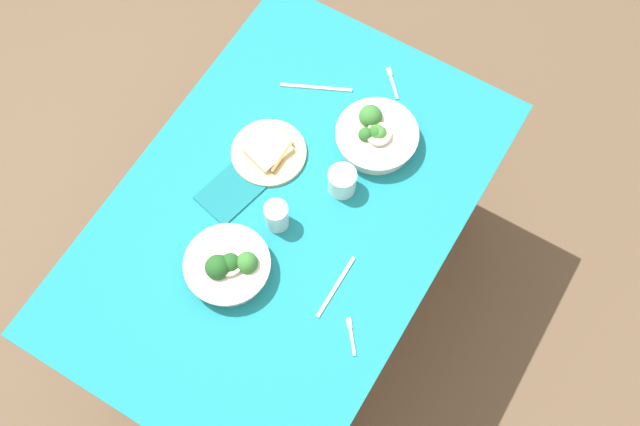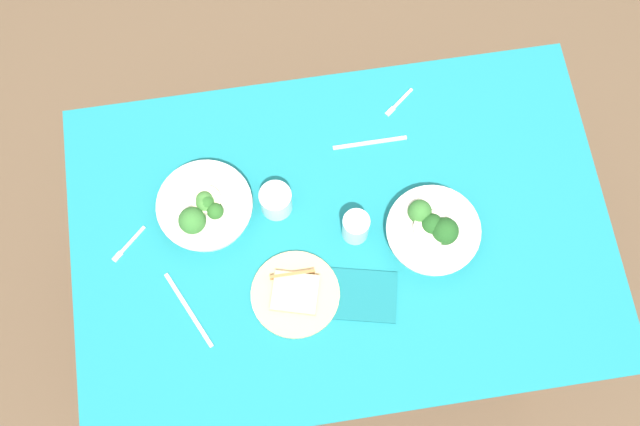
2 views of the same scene
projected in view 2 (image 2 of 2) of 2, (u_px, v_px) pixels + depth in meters
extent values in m
plane|color=brown|center=(336.00, 298.00, 2.64)|extent=(6.00, 6.00, 0.00)
cube|color=#197A84|center=(342.00, 235.00, 1.96)|extent=(1.33, 0.88, 0.01)
cube|color=#9E7547|center=(341.00, 237.00, 1.98)|extent=(1.29, 0.86, 0.02)
cylinder|color=#9E7547|center=(501.00, 139.00, 2.45)|extent=(0.07, 0.07, 0.68)
cylinder|color=#9E7547|center=(136.00, 191.00, 2.39)|extent=(0.07, 0.07, 0.68)
cylinder|color=#9E7547|center=(556.00, 359.00, 2.23)|extent=(0.07, 0.07, 0.68)
cylinder|color=#9E7547|center=(155.00, 422.00, 2.18)|extent=(0.07, 0.07, 0.68)
cylinder|color=silver|center=(432.00, 233.00, 1.94)|extent=(0.20, 0.20, 0.04)
cylinder|color=silver|center=(434.00, 230.00, 1.91)|extent=(0.23, 0.23, 0.01)
sphere|color=#286023|center=(436.00, 227.00, 1.90)|extent=(0.05, 0.05, 0.05)
sphere|color=#33702D|center=(420.00, 212.00, 1.91)|extent=(0.06, 0.06, 0.06)
sphere|color=#1E511E|center=(432.00, 225.00, 1.90)|extent=(0.06, 0.06, 0.06)
sphere|color=#33702D|center=(437.00, 227.00, 1.91)|extent=(0.05, 0.05, 0.05)
sphere|color=#1E511E|center=(445.00, 231.00, 1.90)|extent=(0.07, 0.07, 0.07)
cylinder|color=beige|center=(432.00, 228.00, 1.90)|extent=(0.09, 0.09, 0.01)
cylinder|color=silver|center=(206.00, 209.00, 1.96)|extent=(0.21, 0.21, 0.05)
cylinder|color=silver|center=(204.00, 205.00, 1.93)|extent=(0.23, 0.23, 0.01)
sphere|color=#33702D|center=(192.00, 221.00, 1.90)|extent=(0.07, 0.07, 0.07)
sphere|color=#286023|center=(206.00, 203.00, 1.92)|extent=(0.04, 0.04, 0.04)
sphere|color=#3D7A33|center=(206.00, 204.00, 1.92)|extent=(0.05, 0.05, 0.05)
sphere|color=#3D7A33|center=(205.00, 200.00, 1.92)|extent=(0.04, 0.04, 0.04)
sphere|color=#286023|center=(215.00, 211.00, 1.91)|extent=(0.04, 0.04, 0.04)
cylinder|color=beige|center=(206.00, 200.00, 1.92)|extent=(0.07, 0.07, 0.01)
cylinder|color=#D6B27A|center=(295.00, 294.00, 1.90)|extent=(0.21, 0.21, 0.01)
cube|color=#CCB284|center=(295.00, 293.00, 1.89)|extent=(0.13, 0.12, 0.02)
cube|color=#9E703D|center=(292.00, 275.00, 1.90)|extent=(0.11, 0.01, 0.02)
cylinder|color=silver|center=(276.00, 201.00, 1.94)|extent=(0.08, 0.08, 0.08)
cylinder|color=silver|center=(356.00, 229.00, 1.92)|extent=(0.07, 0.07, 0.09)
cube|color=#B7B7BC|center=(133.00, 239.00, 1.95)|extent=(0.07, 0.06, 0.00)
cube|color=#B7B7BC|center=(118.00, 257.00, 1.94)|extent=(0.03, 0.03, 0.00)
cube|color=#B7B7BC|center=(403.00, 98.00, 2.08)|extent=(0.06, 0.05, 0.00)
cube|color=#B7B7BC|center=(390.00, 111.00, 2.06)|extent=(0.03, 0.03, 0.00)
cube|color=#B7B7BC|center=(189.00, 310.00, 1.90)|extent=(0.10, 0.20, 0.00)
cube|color=#B7B7BC|center=(370.00, 143.00, 2.04)|extent=(0.19, 0.01, 0.00)
cube|color=#156870|center=(362.00, 295.00, 1.91)|extent=(0.19, 0.16, 0.01)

